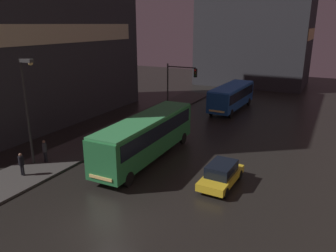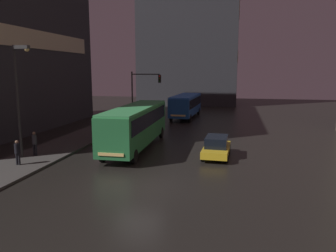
# 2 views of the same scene
# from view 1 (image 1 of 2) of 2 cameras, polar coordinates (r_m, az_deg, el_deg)

# --- Properties ---
(ground_plane) EXTENTS (120.00, 120.00, 0.00)m
(ground_plane) POSITION_cam_1_polar(r_m,az_deg,el_deg) (18.48, -10.22, -16.66)
(ground_plane) COLOR black
(sidewalk_left) EXTENTS (4.00, 48.00, 0.15)m
(sidewalk_left) POSITION_cam_1_polar(r_m,az_deg,el_deg) (30.56, -12.33, -2.51)
(sidewalk_left) COLOR #3D3A38
(sidewalk_left) RESTS_ON ground
(building_left_tower) EXTENTS (10.07, 25.79, 24.10)m
(building_left_tower) POSITION_cam_1_polar(r_m,az_deg,el_deg) (38.35, -23.54, 18.70)
(building_left_tower) COLOR #2D2D33
(building_left_tower) RESTS_ON ground
(building_far_backdrop) EXTENTS (18.07, 12.00, 26.36)m
(building_far_backdrop) POSITION_cam_1_polar(r_m,az_deg,el_deg) (60.61, 15.27, 19.56)
(building_far_backdrop) COLOR #2D2D33
(building_far_backdrop) RESTS_ON ground
(bus_near) EXTENTS (2.79, 11.86, 3.43)m
(bus_near) POSITION_cam_1_polar(r_m,az_deg,el_deg) (25.43, -3.74, -1.35)
(bus_near) COLOR #236B38
(bus_near) RESTS_ON ground
(bus_far) EXTENTS (2.98, 9.89, 3.06)m
(bus_far) POSITION_cam_1_polar(r_m,az_deg,el_deg) (41.16, 11.03, 5.32)
(bus_far) COLOR #194793
(bus_far) RESTS_ON ground
(car_taxi) EXTENTS (1.97, 4.33, 1.54)m
(car_taxi) POSITION_cam_1_polar(r_m,az_deg,el_deg) (22.10, 9.27, -8.26)
(car_taxi) COLOR gold
(car_taxi) RESTS_ON ground
(pedestrian_near) EXTENTS (0.47, 0.47, 1.65)m
(pedestrian_near) POSITION_cam_1_polar(r_m,az_deg,el_deg) (24.86, -24.18, -5.80)
(pedestrian_near) COLOR black
(pedestrian_near) RESTS_ON sidewalk_left
(pedestrian_mid) EXTENTS (0.45, 0.45, 1.77)m
(pedestrian_mid) POSITION_cam_1_polar(r_m,az_deg,el_deg) (26.50, -20.68, -3.86)
(pedestrian_mid) COLOR black
(pedestrian_mid) RESTS_ON sidewalk_left
(traffic_light_main) EXTENTS (3.49, 0.35, 6.18)m
(traffic_light_main) POSITION_cam_1_polar(r_m,az_deg,el_deg) (35.59, 1.68, 7.57)
(traffic_light_main) COLOR #2D2D2D
(traffic_light_main) RESTS_ON ground
(street_lamp_sidewalk) EXTENTS (1.25, 0.36, 7.86)m
(street_lamp_sidewalk) POSITION_cam_1_polar(r_m,az_deg,el_deg) (25.37, -23.33, 4.75)
(street_lamp_sidewalk) COLOR #2D2D2D
(street_lamp_sidewalk) RESTS_ON sidewalk_left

